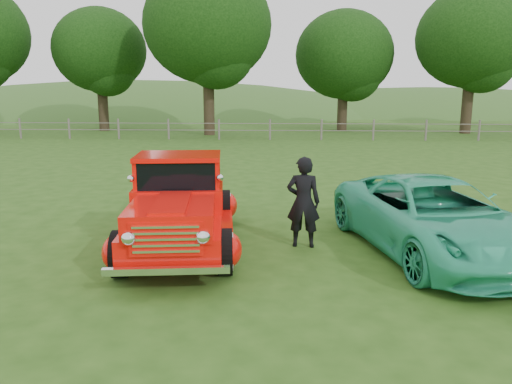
{
  "coord_description": "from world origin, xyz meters",
  "views": [
    {
      "loc": [
        0.66,
        -7.29,
        2.96
      ],
      "look_at": [
        0.23,
        1.2,
        1.19
      ],
      "focal_mm": 35.0,
      "sensor_mm": 36.0,
      "label": 1
    }
  ],
  "objects_px": {
    "tree_near_west": "(207,25)",
    "red_pickup": "(180,206)",
    "tree_near_east": "(344,55)",
    "teal_sedan": "(434,217)",
    "man": "(303,202)",
    "tree_mid_east": "(473,38)",
    "tree_mid_west": "(100,50)"
  },
  "relations": [
    {
      "from": "teal_sedan",
      "to": "tree_mid_east",
      "type": "bearing_deg",
      "value": 55.9
    },
    {
      "from": "tree_near_west",
      "to": "teal_sedan",
      "type": "distance_m",
      "value": 25.34
    },
    {
      "from": "teal_sedan",
      "to": "man",
      "type": "xyz_separation_m",
      "value": [
        -2.33,
        0.31,
        0.18
      ]
    },
    {
      "from": "man",
      "to": "tree_near_east",
      "type": "bearing_deg",
      "value": -94.23
    },
    {
      "from": "tree_mid_west",
      "to": "tree_near_west",
      "type": "height_order",
      "value": "tree_near_west"
    },
    {
      "from": "red_pickup",
      "to": "man",
      "type": "xyz_separation_m",
      "value": [
        2.31,
        0.13,
        0.07
      ]
    },
    {
      "from": "tree_near_east",
      "to": "man",
      "type": "xyz_separation_m",
      "value": [
        -3.91,
        -27.13,
        -4.38
      ]
    },
    {
      "from": "tree_mid_east",
      "to": "teal_sedan",
      "type": "xyz_separation_m",
      "value": [
        -9.58,
        -25.45,
        -5.49
      ]
    },
    {
      "from": "teal_sedan",
      "to": "man",
      "type": "relative_size",
      "value": 2.85
    },
    {
      "from": "tree_near_west",
      "to": "red_pickup",
      "type": "height_order",
      "value": "tree_near_west"
    },
    {
      "from": "tree_mid_west",
      "to": "tree_near_west",
      "type": "xyz_separation_m",
      "value": [
        8.0,
        -3.0,
        1.25
      ]
    },
    {
      "from": "tree_near_east",
      "to": "tree_mid_east",
      "type": "relative_size",
      "value": 0.88
    },
    {
      "from": "tree_mid_west",
      "to": "teal_sedan",
      "type": "xyz_separation_m",
      "value": [
        15.42,
        -26.45,
        -4.87
      ]
    },
    {
      "from": "tree_mid_west",
      "to": "man",
      "type": "height_order",
      "value": "tree_mid_west"
    },
    {
      "from": "tree_near_west",
      "to": "man",
      "type": "xyz_separation_m",
      "value": [
        5.09,
        -23.13,
        -5.93
      ]
    },
    {
      "from": "tree_near_east",
      "to": "teal_sedan",
      "type": "distance_m",
      "value": 27.87
    },
    {
      "from": "tree_near_east",
      "to": "tree_mid_east",
      "type": "xyz_separation_m",
      "value": [
        8.0,
        -2.0,
        0.93
      ]
    },
    {
      "from": "tree_near_east",
      "to": "teal_sedan",
      "type": "bearing_deg",
      "value": -93.29
    },
    {
      "from": "man",
      "to": "tree_mid_east",
      "type": "bearing_deg",
      "value": -111.38
    },
    {
      "from": "teal_sedan",
      "to": "man",
      "type": "bearing_deg",
      "value": 158.89
    },
    {
      "from": "tree_near_west",
      "to": "tree_near_east",
      "type": "height_order",
      "value": "tree_near_west"
    },
    {
      "from": "tree_near_east",
      "to": "red_pickup",
      "type": "relative_size",
      "value": 1.62
    },
    {
      "from": "tree_near_east",
      "to": "teal_sedan",
      "type": "xyz_separation_m",
      "value": [
        -1.58,
        -27.45,
        -4.56
      ]
    },
    {
      "from": "tree_mid_east",
      "to": "man",
      "type": "bearing_deg",
      "value": -115.36
    },
    {
      "from": "tree_near_west",
      "to": "tree_near_east",
      "type": "xyz_separation_m",
      "value": [
        9.0,
        4.0,
        -1.55
      ]
    },
    {
      "from": "tree_mid_west",
      "to": "red_pickup",
      "type": "distance_m",
      "value": 28.78
    },
    {
      "from": "tree_mid_east",
      "to": "teal_sedan",
      "type": "bearing_deg",
      "value": -110.63
    },
    {
      "from": "tree_near_east",
      "to": "red_pickup",
      "type": "xyz_separation_m",
      "value": [
        -6.22,
        -27.26,
        -4.45
      ]
    },
    {
      "from": "tree_mid_east",
      "to": "man",
      "type": "distance_m",
      "value": 28.32
    },
    {
      "from": "tree_mid_west",
      "to": "tree_mid_east",
      "type": "height_order",
      "value": "tree_mid_east"
    },
    {
      "from": "teal_sedan",
      "to": "tree_near_west",
      "type": "bearing_deg",
      "value": 94.09
    },
    {
      "from": "tree_near_west",
      "to": "tree_mid_east",
      "type": "relative_size",
      "value": 1.1
    }
  ]
}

